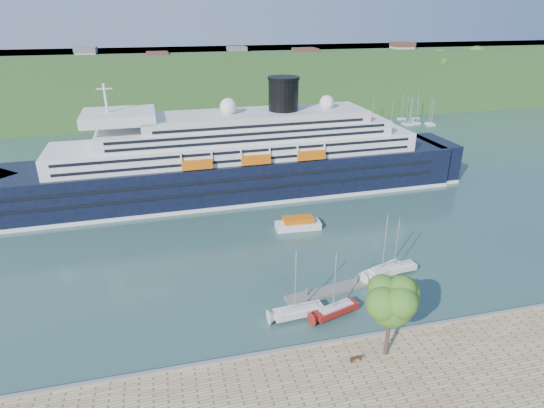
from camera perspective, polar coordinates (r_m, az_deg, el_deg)
The scene contains 12 objects.
ground at distance 60.92m, azimuth 10.10°, elevation -16.91°, with size 400.00×400.00×0.00m, color #2A4B47.
far_hillside at distance 190.02m, azimuth -7.66°, elevation 14.92°, with size 400.00×50.00×24.00m, color #2D5120.
quay_coping at distance 60.06m, azimuth 10.26°, elevation -16.19°, with size 220.00×0.50×0.30m, color slate.
cruise_ship at distance 99.96m, azimuth -5.34°, elevation 8.07°, with size 115.12×16.76×25.85m, color black, non-canonical shape.
park_bench at distance 56.90m, azimuth 10.44°, elevation -18.45°, with size 1.37×0.56×0.88m, color #482214, non-canonical shape.
promenade_tree at distance 55.24m, azimuth 14.60°, elevation -13.22°, with size 7.00×7.00×11.59m, color #31681B, non-canonical shape.
floating_pontoon at distance 70.78m, azimuth 9.02°, elevation -10.25°, with size 19.08×2.33×0.42m, color gray, non-canonical shape.
sailboat_white_near at distance 61.53m, azimuth 3.42°, elevation -10.31°, with size 7.68×2.13×9.92m, color silver, non-canonical shape.
sailboat_red at distance 62.51m, azimuth 8.21°, elevation -10.19°, with size 7.33×2.04×9.47m, color maroon, non-canonical shape.
sailboat_white_far at distance 73.96m, azimuth 15.66°, elevation -5.28°, with size 7.26×2.02×9.38m, color silver, non-canonical shape.
tender_launch at distance 87.31m, azimuth 3.29°, elevation -2.39°, with size 8.70×2.98×2.40m, color #D65F0C, non-canonical shape.
sailboat_extra at distance 72.58m, azimuth 14.21°, elevation -5.31°, with size 7.91×2.20×10.22m, color silver, non-canonical shape.
Camera 1 is at (-20.87, -41.94, 38.95)m, focal length 30.00 mm.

